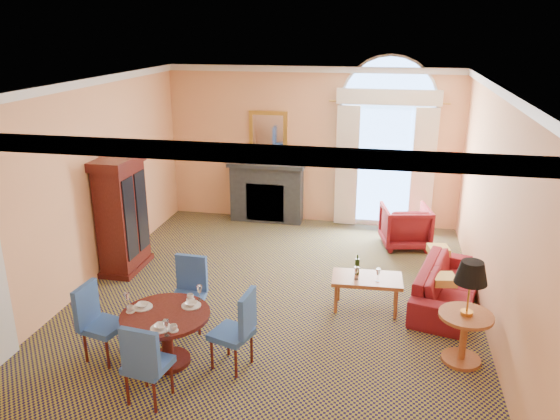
% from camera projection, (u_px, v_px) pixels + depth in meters
% --- Properties ---
extents(ground, '(7.50, 7.50, 0.00)m').
position_uv_depth(ground, '(273.00, 302.00, 8.21)').
color(ground, '#17133C').
rests_on(ground, ground).
extents(room_envelope, '(6.04, 7.52, 3.45)m').
position_uv_depth(room_envelope, '(281.00, 129.00, 8.03)').
color(room_envelope, '#F9B077').
rests_on(room_envelope, ground).
extents(armoire, '(0.56, 0.99, 1.94)m').
position_uv_depth(armoire, '(122.00, 217.00, 9.07)').
color(armoire, '#3C110D').
rests_on(armoire, ground).
extents(dining_table, '(1.08, 1.08, 0.88)m').
position_uv_depth(dining_table, '(166.00, 326.00, 6.59)').
color(dining_table, '#3C110D').
rests_on(dining_table, ground).
extents(dining_chair_north, '(0.50, 0.50, 0.99)m').
position_uv_depth(dining_chair_north, '(190.00, 287.00, 7.44)').
color(dining_chair_north, '#28519E').
rests_on(dining_chair_north, ground).
extents(dining_chair_south, '(0.51, 0.51, 0.99)m').
position_uv_depth(dining_chair_south, '(145.00, 360.00, 5.81)').
color(dining_chair_south, '#28519E').
rests_on(dining_chair_south, ground).
extents(dining_chair_east, '(0.56, 0.56, 0.99)m').
position_uv_depth(dining_chair_east, '(239.00, 325.00, 6.49)').
color(dining_chair_east, '#28519E').
rests_on(dining_chair_east, ground).
extents(dining_chair_west, '(0.53, 0.53, 0.99)m').
position_uv_depth(dining_chair_west, '(96.00, 317.00, 6.67)').
color(dining_chair_west, '#28519E').
rests_on(dining_chair_west, ground).
extents(sofa, '(1.24, 2.14, 0.59)m').
position_uv_depth(sofa, '(448.00, 285.00, 8.09)').
color(sofa, maroon).
rests_on(sofa, ground).
extents(armchair, '(1.01, 1.02, 0.79)m').
position_uv_depth(armchair, '(405.00, 226.00, 10.19)').
color(armchair, maroon).
rests_on(armchair, ground).
extents(coffee_table, '(1.03, 0.61, 0.83)m').
position_uv_depth(coffee_table, '(367.00, 280.00, 7.87)').
color(coffee_table, '#A75C32').
rests_on(coffee_table, ground).
extents(side_table, '(0.65, 0.65, 1.32)m').
position_uv_depth(side_table, '(468.00, 300.00, 6.51)').
color(side_table, '#A75C32').
rests_on(side_table, ground).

